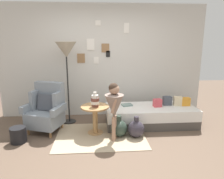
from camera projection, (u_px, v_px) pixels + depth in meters
ground_plane at (107, 155)px, 3.34m from camera, size 12.00×12.00×0.00m
gallery_wall at (102, 61)px, 4.93m from camera, size 4.80×0.12×2.60m
rug at (101, 136)px, 3.99m from camera, size 1.68×1.21×0.01m
armchair at (46, 109)px, 4.17m from camera, size 0.88×0.77×0.97m
daybed at (150, 115)px, 4.51m from camera, size 1.90×0.81×0.40m
pillow_head at (185, 102)px, 4.53m from camera, size 0.19×0.13×0.18m
pillow_mid at (178, 101)px, 4.53m from camera, size 0.18×0.14×0.20m
pillow_back at (167, 101)px, 4.57m from camera, size 0.18×0.12×0.19m
pillow_extra at (157, 103)px, 4.45m from camera, size 0.18×0.14×0.17m
side_table at (95, 114)px, 4.03m from camera, size 0.55×0.55×0.56m
vase_striped at (95, 101)px, 3.93m from camera, size 0.16×0.16×0.29m
floor_lamp at (66, 52)px, 4.33m from camera, size 0.44×0.44×1.76m
person_child at (114, 105)px, 3.69m from camera, size 0.34×0.34×1.07m
book_on_daybed at (127, 105)px, 4.54m from camera, size 0.25×0.20×0.03m
demijohn_near at (119, 128)px, 3.96m from camera, size 0.32×0.32×0.41m
demijohn_far at (136, 129)px, 3.92m from camera, size 0.32×0.32×0.40m
magazine_basket at (18, 135)px, 3.73m from camera, size 0.28×0.28×0.28m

